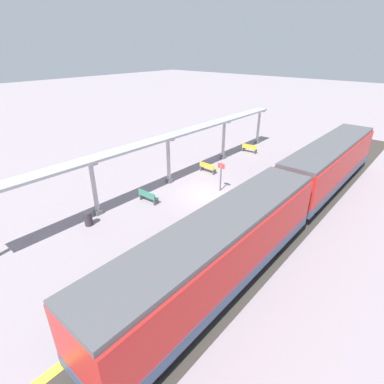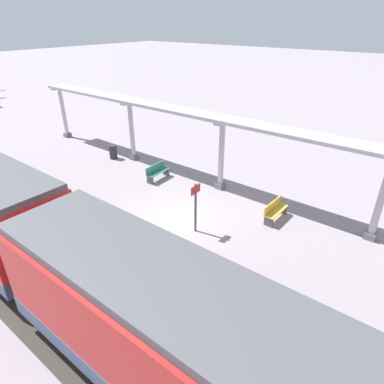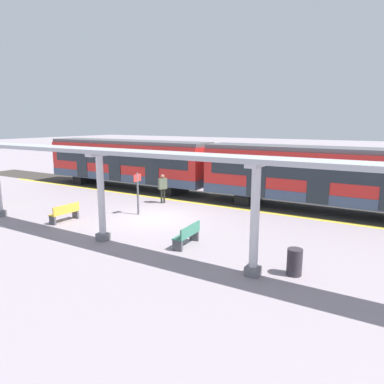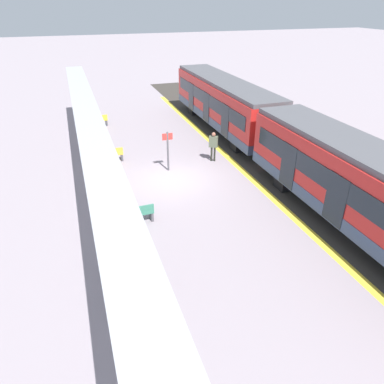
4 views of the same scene
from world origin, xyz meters
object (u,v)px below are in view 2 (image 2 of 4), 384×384
Objects in this scene: bench_mid_platform at (157,172)px; canopy_pillar_fifth at (63,112)px; canopy_pillar_second at (381,199)px; platform_info_sign at (196,203)px; trash_bin at (113,152)px; passenger_waiting_near_edge at (155,245)px; canopy_pillar_third at (221,155)px; bench_far_end at (275,210)px; canopy_pillar_fourth at (132,131)px.

canopy_pillar_fifth is at bearing 83.22° from bench_mid_platform.
canopy_pillar_second is 1.63× the size of platform_info_sign.
passenger_waiting_near_edge reaches higher than trash_bin.
trash_bin reaches higher than bench_mid_platform.
canopy_pillar_third is 2.36× the size of bench_mid_platform.
platform_info_sign is (-3.92, -1.39, -0.49)m from canopy_pillar_third.
canopy_pillar_fifth is at bearing 86.55° from bench_far_end.
canopy_pillar_fourth is 7.18m from canopy_pillar_fifth.
passenger_waiting_near_edge is at bearing 162.88° from bench_far_end.
canopy_pillar_third reaches higher than bench_far_end.
bench_mid_platform is 4.32m from trash_bin.
passenger_waiting_near_edge is at bearing -128.93° from canopy_pillar_fourth.
bench_far_end is 3.72m from platform_info_sign.
passenger_waiting_near_edge is (-2.80, -0.43, -0.24)m from platform_info_sign.
canopy_pillar_second is 7.28m from canopy_pillar_third.
canopy_pillar_fourth is at bearing 51.07° from passenger_waiting_near_edge.
canopy_pillar_third is at bearing -69.67° from bench_mid_platform.
canopy_pillar_third reaches higher than platform_info_sign.
canopy_pillar_second is 8.70m from passenger_waiting_near_edge.
bench_mid_platform is at bearing -96.94° from trash_bin.
trash_bin is (-0.71, 7.61, -1.39)m from canopy_pillar_third.
canopy_pillar_third is at bearing -84.67° from trash_bin.
canopy_pillar_second is 14.98m from trash_bin.
trash_bin is (0.52, 4.29, -0.01)m from bench_mid_platform.
bench_far_end is 1.75× the size of trash_bin.
passenger_waiting_near_edge is (-6.72, -1.82, -0.73)m from canopy_pillar_third.
canopy_pillar_fifth is at bearing 83.33° from trash_bin.
bench_mid_platform is 7.55m from passenger_waiting_near_edge.
platform_info_sign is at bearing 8.70° from passenger_waiting_near_edge.
canopy_pillar_fourth reaches higher than platform_info_sign.
canopy_pillar_fifth is 2.36× the size of bench_mid_platform.
canopy_pillar_fourth is 10.22m from bench_far_end.
bench_mid_platform is at bearing 43.12° from passenger_waiting_near_edge.
bench_far_end is at bearing -95.90° from canopy_pillar_fourth.
canopy_pillar_third is 1.00× the size of canopy_pillar_fourth.
bench_far_end is at bearing -88.42° from bench_mid_platform.
canopy_pillar_second reaches higher than trash_bin.
platform_info_sign reaches higher than passenger_waiting_near_edge.
bench_far_end is at bearing -91.70° from trash_bin.
canopy_pillar_second is 1.00× the size of canopy_pillar_fifth.
canopy_pillar_fourth is 3.68m from bench_mid_platform.
passenger_waiting_near_edge is at bearing -122.53° from trash_bin.
canopy_pillar_fourth reaches higher than bench_mid_platform.
canopy_pillar_fourth is 4.15× the size of trash_bin.
trash_bin is 0.39× the size of platform_info_sign.
bench_mid_platform is at bearing 60.30° from platform_info_sign.
canopy_pillar_fifth is at bearing 75.42° from platform_info_sign.
passenger_waiting_near_edge is (-5.49, -5.14, 0.64)m from bench_mid_platform.
canopy_pillar_fifth is 4.15× the size of trash_bin.
platform_info_sign is (-3.21, -9.00, 0.90)m from trash_bin.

